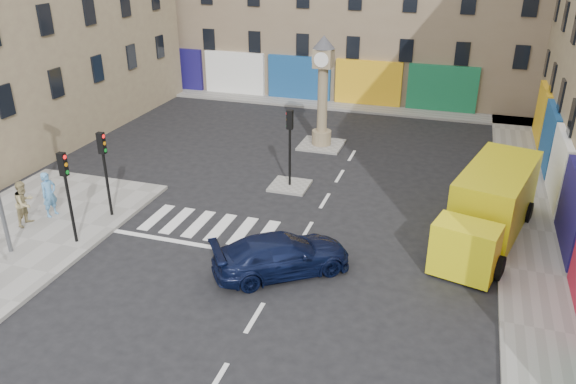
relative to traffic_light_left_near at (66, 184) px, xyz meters
The scene contains 14 objects.
ground 8.71m from the traffic_light_left_near, ahead, with size 120.00×120.00×0.00m, color black.
sidewalk_right 19.79m from the traffic_light_left_near, 29.96° to the left, with size 2.60×30.00×0.15m, color gray.
sidewalk_far 22.56m from the traffic_light_left_near, 78.94° to the left, with size 32.00×2.40×0.15m, color gray.
island_near 10.35m from the traffic_light_left_near, 51.07° to the left, with size 1.80×1.80×0.12m, color gray.
island_far 15.38m from the traffic_light_left_near, 65.46° to the left, with size 2.40×2.40×0.12m, color gray.
building_left 16.66m from the traffic_light_left_near, 132.20° to the left, with size 8.00×20.00×15.00m, color #91825F.
traffic_light_left_near is the anchor object (origin of this frame).
traffic_light_left_far 2.40m from the traffic_light_left_near, 90.00° to the left, with size 0.28×0.22×3.70m.
traffic_light_island 10.03m from the traffic_light_left_near, 51.07° to the left, with size 0.28×0.22×3.70m.
clock_pillar 15.19m from the traffic_light_left_near, 65.45° to the left, with size 1.20×1.20×6.10m.
navy_sedan 8.52m from the traffic_light_left_near, ahead, with size 2.02×4.96×1.44m, color black.
yellow_van 16.31m from the traffic_light_left_near, 20.00° to the left, with size 4.06×7.91×2.76m.
pedestrian_blue 3.22m from the traffic_light_left_near, 146.10° to the left, with size 0.72×0.47×1.96m, color #548EC1.
pedestrian_tan 3.24m from the traffic_light_left_near, 167.44° to the left, with size 0.93×0.72×1.91m, color tan.
Camera 1 is at (5.43, -15.50, 11.14)m, focal length 35.00 mm.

